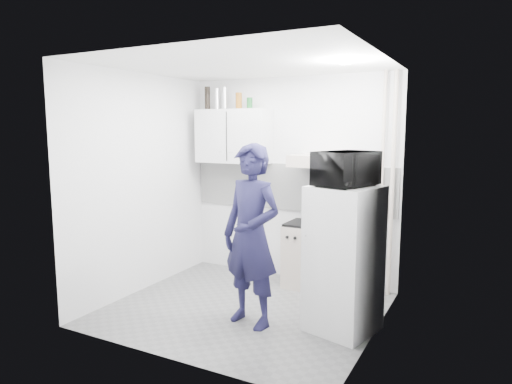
% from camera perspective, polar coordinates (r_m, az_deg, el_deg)
% --- Properties ---
extents(floor, '(2.80, 2.80, 0.00)m').
position_cam_1_polar(floor, '(5.14, -1.52, -14.37)').
color(floor, '#525252').
rests_on(floor, ground).
extents(ceiling, '(2.80, 2.80, 0.00)m').
position_cam_1_polar(ceiling, '(4.80, -1.64, 15.72)').
color(ceiling, white).
rests_on(ceiling, wall_back).
extents(wall_back, '(2.80, 0.00, 2.80)m').
position_cam_1_polar(wall_back, '(5.91, 4.36, 1.61)').
color(wall_back, silver).
rests_on(wall_back, floor).
extents(wall_left, '(0.00, 2.60, 2.60)m').
position_cam_1_polar(wall_left, '(5.61, -14.15, 1.05)').
color(wall_left, silver).
rests_on(wall_left, floor).
extents(wall_right, '(0.00, 2.60, 2.60)m').
position_cam_1_polar(wall_right, '(4.30, 14.94, -1.04)').
color(wall_right, silver).
rests_on(wall_right, floor).
extents(person, '(0.73, 0.56, 1.81)m').
position_cam_1_polar(person, '(4.50, -0.59, -5.47)').
color(person, black).
rests_on(person, floor).
extents(stove, '(0.49, 0.49, 0.78)m').
position_cam_1_polar(stove, '(5.74, 6.30, -7.91)').
color(stove, '#BCAC9D').
rests_on(stove, floor).
extents(fridge, '(0.71, 0.71, 1.42)m').
position_cam_1_polar(fridge, '(4.50, 10.90, -8.25)').
color(fridge, silver).
rests_on(fridge, floor).
extents(stove_top, '(0.47, 0.47, 0.03)m').
position_cam_1_polar(stove_top, '(5.64, 6.37, -3.97)').
color(stove_top, black).
rests_on(stove_top, stove).
extents(saucepan, '(0.17, 0.17, 0.09)m').
position_cam_1_polar(saucepan, '(5.63, 6.81, -3.35)').
color(saucepan, silver).
rests_on(saucepan, stove_top).
extents(microwave, '(0.69, 0.57, 0.33)m').
position_cam_1_polar(microwave, '(4.34, 11.20, 2.86)').
color(microwave, black).
rests_on(microwave, fridge).
extents(bottle_a, '(0.07, 0.07, 0.31)m').
position_cam_1_polar(bottle_a, '(6.29, -6.09, 11.57)').
color(bottle_a, black).
rests_on(bottle_a, upper_cabinet).
extents(bottle_b, '(0.07, 0.07, 0.28)m').
position_cam_1_polar(bottle_b, '(6.20, -4.93, 11.51)').
color(bottle_b, silver).
rests_on(bottle_b, upper_cabinet).
extents(bottle_c, '(0.07, 0.07, 0.29)m').
position_cam_1_polar(bottle_c, '(6.14, -3.97, 11.61)').
color(bottle_c, silver).
rests_on(bottle_c, upper_cabinet).
extents(canister_a, '(0.08, 0.08, 0.21)m').
position_cam_1_polar(canister_a, '(6.03, -2.17, 11.31)').
color(canister_a, brown).
rests_on(canister_a, upper_cabinet).
extents(canister_b, '(0.07, 0.07, 0.14)m').
position_cam_1_polar(canister_b, '(5.95, -0.80, 11.04)').
color(canister_b, '#144C1E').
rests_on(canister_b, upper_cabinet).
extents(upper_cabinet, '(1.00, 0.35, 0.70)m').
position_cam_1_polar(upper_cabinet, '(6.06, -2.82, 6.99)').
color(upper_cabinet, silver).
rests_on(upper_cabinet, wall_back).
extents(range_hood, '(0.60, 0.50, 0.14)m').
position_cam_1_polar(range_hood, '(5.49, 7.67, 3.90)').
color(range_hood, '#BCAC9D').
rests_on(range_hood, wall_back).
extents(backsplash, '(2.74, 0.03, 0.60)m').
position_cam_1_polar(backsplash, '(5.91, 4.29, 0.63)').
color(backsplash, white).
rests_on(backsplash, wall_back).
extents(pipe_a, '(0.05, 0.05, 2.60)m').
position_cam_1_polar(pipe_a, '(5.45, 16.66, 0.76)').
color(pipe_a, '#BCAC9D').
rests_on(pipe_a, floor).
extents(pipe_b, '(0.04, 0.04, 2.60)m').
position_cam_1_polar(pipe_b, '(5.48, 15.43, 0.83)').
color(pipe_b, '#BCAC9D').
rests_on(pipe_b, floor).
extents(ceiling_spot_fixture, '(0.10, 0.10, 0.02)m').
position_cam_1_polar(ceiling_spot_fixture, '(4.58, 11.05, 15.56)').
color(ceiling_spot_fixture, white).
rests_on(ceiling_spot_fixture, ceiling).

